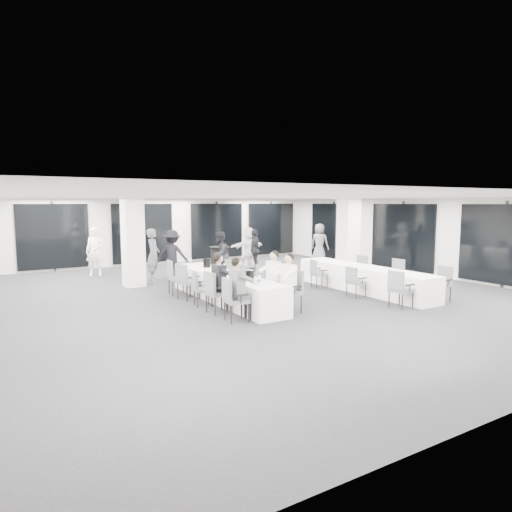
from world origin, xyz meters
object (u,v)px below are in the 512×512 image
(standing_guest_a, at_px, (153,251))
(cocktail_table, at_px, (220,261))
(standing_guest_c, at_px, (172,251))
(standing_guest_g, at_px, (95,248))
(chair_main_right_near, at_px, (293,288))
(chair_main_left_mid, at_px, (200,287))
(chair_side_left_near, at_px, (399,287))
(chair_main_right_second, at_px, (277,285))
(chair_side_left_far, at_px, (317,272))
(chair_side_right_mid, at_px, (395,273))
(ice_bucket_far, at_px, (207,263))
(chair_main_right_far, at_px, (226,273))
(standing_guest_f, at_px, (249,245))
(chair_side_left_mid, at_px, (354,280))
(chair_side_right_near, at_px, (442,281))
(standing_guest_d, at_px, (255,247))
(banquet_table_main, at_px, (225,287))
(standing_guest_e, at_px, (320,240))
(chair_main_right_fourth, at_px, (239,277))
(standing_guest_h, at_px, (349,249))
(ice_bucket_near, at_px, (250,275))
(banquet_table_side, at_px, (363,279))
(chair_main_left_fourth, at_px, (186,279))
(chair_main_left_second, at_px, (215,290))
(chair_side_right_far, at_px, (359,268))
(chair_main_right_mid, at_px, (255,280))
(chair_main_left_near, at_px, (233,297))
(standing_guest_b, at_px, (220,251))

(standing_guest_a, bearing_deg, cocktail_table, -64.90)
(standing_guest_c, bearing_deg, standing_guest_g, -9.15)
(chair_main_right_near, bearing_deg, chair_main_left_mid, 52.25)
(chair_main_left_mid, distance_m, chair_side_left_near, 5.02)
(chair_main_right_second, xyz_separation_m, chair_side_left_far, (2.50, 1.50, -0.05))
(chair_side_right_mid, bearing_deg, ice_bucket_far, 63.36)
(chair_main_right_far, xyz_separation_m, standing_guest_f, (2.92, 3.62, 0.42))
(chair_side_left_mid, height_order, standing_guest_f, standing_guest_f)
(chair_side_right_near, distance_m, standing_guest_f, 8.26)
(standing_guest_d, distance_m, ice_bucket_far, 4.49)
(banquet_table_main, relative_size, chair_main_right_far, 5.57)
(standing_guest_a, distance_m, standing_guest_e, 8.17)
(chair_main_right_fourth, height_order, chair_side_right_mid, chair_side_right_mid)
(chair_side_right_near, relative_size, standing_guest_h, 0.55)
(chair_main_left_mid, bearing_deg, ice_bucket_near, 51.68)
(banquet_table_side, xyz_separation_m, standing_guest_h, (2.36, 3.18, 0.48))
(banquet_table_main, relative_size, chair_main_left_fourth, 5.03)
(chair_side_left_mid, bearing_deg, banquet_table_side, 120.01)
(cocktail_table, bearing_deg, chair_main_right_fourth, -107.67)
(chair_main_left_second, distance_m, chair_main_left_mid, 0.90)
(chair_side_left_mid, xyz_separation_m, chair_side_right_far, (1.66, 1.53, 0.03))
(chair_main_right_near, height_order, chair_main_right_far, chair_main_right_near)
(standing_guest_c, bearing_deg, ice_bucket_far, 125.37)
(standing_guest_d, distance_m, standing_guest_g, 5.91)
(chair_main_left_second, relative_size, chair_main_right_mid, 1.09)
(cocktail_table, relative_size, chair_side_left_near, 1.08)
(standing_guest_d, bearing_deg, chair_main_right_fourth, -0.32)
(chair_main_left_fourth, xyz_separation_m, chair_side_left_far, (4.17, -0.48, -0.07))
(chair_main_left_second, distance_m, chair_main_right_second, 1.68)
(standing_guest_d, height_order, standing_guest_e, standing_guest_e)
(standing_guest_h, bearing_deg, standing_guest_g, 25.55)
(banquet_table_side, xyz_separation_m, chair_side_right_mid, (0.83, -0.47, 0.17))
(chair_side_left_near, height_order, standing_guest_c, standing_guest_c)
(chair_main_left_second, bearing_deg, standing_guest_g, -174.92)
(standing_guest_d, bearing_deg, chair_side_right_far, 56.37)
(standing_guest_e, relative_size, standing_guest_f, 1.03)
(chair_main_left_near, bearing_deg, standing_guest_e, 137.46)
(standing_guest_a, xyz_separation_m, standing_guest_h, (7.10, -1.91, -0.15))
(chair_main_right_second, relative_size, chair_side_right_near, 1.03)
(cocktail_table, height_order, chair_side_right_mid, cocktail_table)
(chair_side_right_mid, bearing_deg, chair_main_left_near, 98.35)
(chair_main_left_mid, bearing_deg, chair_main_right_fourth, 130.34)
(standing_guest_c, bearing_deg, ice_bucket_near, 125.15)
(standing_guest_a, relative_size, standing_guest_h, 1.17)
(chair_main_right_second, relative_size, standing_guest_b, 0.52)
(chair_main_right_second, bearing_deg, cocktail_table, -6.76)
(chair_main_left_near, xyz_separation_m, chair_side_left_far, (4.17, 2.23, -0.06))
(chair_side_right_near, distance_m, standing_guest_g, 11.73)
(ice_bucket_near, bearing_deg, chair_side_right_far, 15.26)
(chair_main_left_mid, xyz_separation_m, ice_bucket_far, (0.92, 1.54, 0.37))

